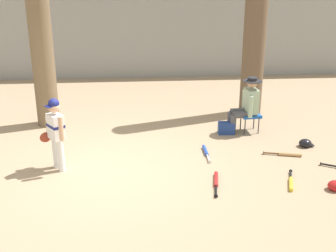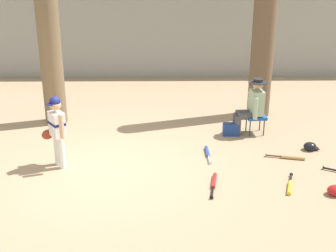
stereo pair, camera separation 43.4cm
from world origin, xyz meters
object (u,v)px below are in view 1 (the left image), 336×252
(bat_blue_youth, at_px, (206,152))
(bat_wood_tan, at_px, (287,154))
(batting_helmet_red, at_px, (336,186))
(bat_yellow_trainer, at_px, (291,182))
(tree_near_player, at_px, (38,10))
(batting_helmet_black, at_px, (305,143))
(young_ballplayer, at_px, (55,130))
(seated_spectator, at_px, (246,103))
(tree_behind_spectator, at_px, (256,21))
(folding_stool, at_px, (250,115))
(handbag_beside_stool, at_px, (226,128))
(bat_red_barrel, at_px, (216,181))

(bat_blue_youth, distance_m, bat_wood_tan, 1.53)
(bat_blue_youth, height_order, batting_helmet_red, batting_helmet_red)
(bat_yellow_trainer, bearing_deg, bat_blue_youth, 132.07)
(tree_near_player, distance_m, batting_helmet_black, 6.08)
(young_ballplayer, bearing_deg, seated_spectator, 22.47)
(tree_behind_spectator, relative_size, folding_stool, 11.63)
(young_ballplayer, bearing_deg, batting_helmet_red, -13.72)
(bat_wood_tan, bearing_deg, young_ballplayer, -176.80)
(bat_yellow_trainer, xyz_separation_m, batting_helmet_black, (0.81, 1.52, 0.04))
(young_ballplayer, xyz_separation_m, handbag_beside_stool, (3.30, 1.45, -0.61))
(bat_red_barrel, height_order, bat_blue_youth, same)
(seated_spectator, bearing_deg, tree_behind_spectator, 71.46)
(tree_behind_spectator, bearing_deg, folding_stool, -104.50)
(handbag_beside_stool, bearing_deg, tree_behind_spectator, 57.91)
(young_ballplayer, relative_size, bat_blue_youth, 1.80)
(batting_helmet_black, bearing_deg, young_ballplayer, -172.29)
(seated_spectator, relative_size, handbag_beside_stool, 3.53)
(seated_spectator, height_order, bat_yellow_trainer, seated_spectator)
(tree_behind_spectator, bearing_deg, handbag_beside_stool, -122.09)
(bat_yellow_trainer, relative_size, batting_helmet_red, 2.33)
(tree_near_player, relative_size, seated_spectator, 4.78)
(tree_behind_spectator, relative_size, batting_helmet_black, 16.89)
(folding_stool, height_order, batting_helmet_black, folding_stool)
(bat_yellow_trainer, distance_m, bat_blue_youth, 1.81)
(seated_spectator, bearing_deg, bat_blue_youth, -133.36)
(tree_near_player, xyz_separation_m, young_ballplayer, (0.58, -2.35, -1.76))
(bat_blue_youth, bearing_deg, seated_spectator, 46.64)
(bat_red_barrel, bearing_deg, batting_helmet_black, 34.13)
(bat_yellow_trainer, xyz_separation_m, bat_blue_youth, (-1.21, 1.34, -0.00))
(seated_spectator, distance_m, bat_red_barrel, 2.57)
(tree_behind_spectator, xyz_separation_m, handbag_beside_stool, (-0.85, -1.35, -2.05))
(folding_stool, relative_size, batting_helmet_red, 1.44)
(folding_stool, xyz_separation_m, batting_helmet_black, (0.90, -0.91, -0.29))
(batting_helmet_red, distance_m, batting_helmet_black, 1.76)
(handbag_beside_stool, bearing_deg, bat_blue_youth, -121.03)
(handbag_beside_stool, relative_size, batting_helmet_red, 1.14)
(tree_behind_spectator, xyz_separation_m, bat_blue_youth, (-1.44, -2.33, -2.15))
(young_ballplayer, relative_size, batting_helmet_black, 4.41)
(seated_spectator, relative_size, batting_helmet_red, 4.03)
(tree_near_player, bearing_deg, young_ballplayer, -76.09)
(tree_near_player, xyz_separation_m, batting_helmet_black, (5.31, -1.71, -2.43))
(tree_behind_spectator, xyz_separation_m, batting_helmet_black, (0.58, -2.16, -2.11))
(bat_yellow_trainer, height_order, bat_blue_youth, same)
(bat_blue_youth, bearing_deg, tree_behind_spectator, 58.35)
(bat_wood_tan, bearing_deg, folding_stool, 106.92)
(young_ballplayer, height_order, bat_blue_youth, young_ballplayer)
(handbag_beside_stool, bearing_deg, bat_wood_tan, -52.65)
(bat_blue_youth, bearing_deg, bat_red_barrel, -90.71)
(tree_behind_spectator, relative_size, seated_spectator, 4.16)
(bat_wood_tan, xyz_separation_m, batting_helmet_black, (0.51, 0.40, 0.04))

